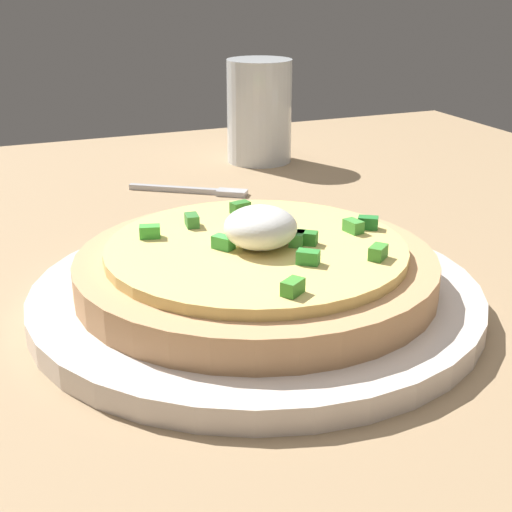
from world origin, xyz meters
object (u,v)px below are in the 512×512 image
object	(u,v)px
plate	(256,296)
pizza	(256,265)
cup_near	(259,114)
fork	(198,191)

from	to	relation	value
plate	pizza	size ratio (longest dim) A/B	1.26
plate	cup_near	bearing A→B (deg)	157.11
plate	cup_near	distance (cm)	37.94
plate	pizza	xyz separation A→B (cm)	(0.02, 0.01, 2.15)
fork	pizza	bearing A→B (deg)	-65.51
cup_near	fork	distance (cm)	14.63
pizza	cup_near	size ratio (longest dim) A/B	2.05
plate	fork	xyz separation A→B (cm)	(-25.40, 4.52, -0.49)
pizza	fork	distance (cm)	25.95
pizza	fork	size ratio (longest dim) A/B	2.22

